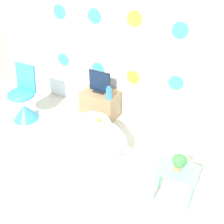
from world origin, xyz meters
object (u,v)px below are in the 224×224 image
object	(u,v)px
tv	(100,83)
bathtub	(92,136)
chair	(24,103)
vase	(109,93)
potted_plant_left	(179,162)

from	to	relation	value
tv	bathtub	bearing A→B (deg)	-68.62
chair	vase	world-z (taller)	chair
vase	potted_plant_left	bearing A→B (deg)	-36.36
potted_plant_left	chair	bearing A→B (deg)	169.51
chair	tv	bearing A→B (deg)	30.25
bathtub	tv	xyz separation A→B (m)	(-0.29, 0.75, 0.37)
bathtub	vase	distance (m)	0.70
bathtub	tv	world-z (taller)	tv
bathtub	tv	bearing A→B (deg)	111.38
bathtub	potted_plant_left	distance (m)	1.30
potted_plant_left	bathtub	bearing A→B (deg)	165.47
tv	potted_plant_left	size ratio (longest dim) A/B	1.85
tv	vase	size ratio (longest dim) A/B	1.72
bathtub	potted_plant_left	bearing A→B (deg)	-14.53
chair	vase	bearing A→B (deg)	20.91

